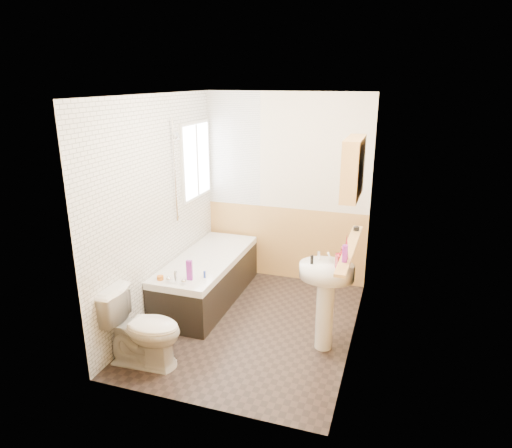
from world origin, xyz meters
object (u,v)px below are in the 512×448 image
object	(u,v)px
toilet	(143,328)
sink	(326,289)
pine_shelf	(350,248)
medicine_cabinet	(353,168)
bathtub	(207,277)

from	to	relation	value
toilet	sink	world-z (taller)	sink
pine_shelf	medicine_cabinet	distance (m)	0.77
sink	medicine_cabinet	xyz separation A→B (m)	(0.17, 0.14, 1.20)
bathtub	medicine_cabinet	bearing A→B (deg)	-15.57
sink	medicine_cabinet	bearing A→B (deg)	37.57
toilet	medicine_cabinet	world-z (taller)	medicine_cabinet
bathtub	sink	distance (m)	1.73
toilet	sink	bearing A→B (deg)	-65.88
medicine_cabinet	pine_shelf	bearing A→B (deg)	-63.23
bathtub	pine_shelf	distance (m)	2.01
bathtub	pine_shelf	xyz separation A→B (m)	(1.77, -0.54, 0.79)
bathtub	toilet	bearing A→B (deg)	-91.20
sink	pine_shelf	world-z (taller)	pine_shelf
toilet	bathtub	bearing A→B (deg)	-4.06
bathtub	toilet	world-z (taller)	toilet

